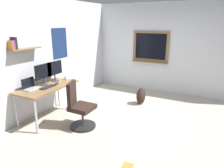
{
  "coord_description": "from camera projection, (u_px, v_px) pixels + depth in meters",
  "views": [
    {
      "loc": [
        -3.73,
        -1.15,
        2.08
      ],
      "look_at": [
        -0.14,
        0.71,
        0.85
      ],
      "focal_mm": 33.33,
      "sensor_mm": 36.0,
      "label": 1
    }
  ],
  "objects": [
    {
      "name": "office_chair",
      "position": [
        79.0,
        108.0,
        4.15
      ],
      "size": [
        0.53,
        0.55,
        0.95
      ],
      "color": "black",
      "rests_on": "ground"
    },
    {
      "name": "monitor_primary",
      "position": [
        43.0,
        73.0,
        4.45
      ],
      "size": [
        0.46,
        0.17,
        0.46
      ],
      "color": "#38383D",
      "rests_on": "desk"
    },
    {
      "name": "wall_back",
      "position": [
        51.0,
        55.0,
        4.98
      ],
      "size": [
        5.0,
        0.3,
        2.6
      ],
      "color": "silver",
      "rests_on": "ground"
    },
    {
      "name": "desk",
      "position": [
        48.0,
        89.0,
        4.47
      ],
      "size": [
        1.37,
        0.67,
        0.74
      ],
      "color": "olive",
      "rests_on": "ground"
    },
    {
      "name": "monitor_secondary",
      "position": [
        55.0,
        70.0,
        4.74
      ],
      "size": [
        0.46,
        0.17,
        0.46
      ],
      "color": "#38383D",
      "rests_on": "desk"
    },
    {
      "name": "backpack",
      "position": [
        141.0,
        96.0,
        5.38
      ],
      "size": [
        0.32,
        0.22,
        0.43
      ],
      "primitive_type": "ellipsoid",
      "color": "black",
      "rests_on": "ground"
    },
    {
      "name": "coffee_mug",
      "position": [
        66.0,
        78.0,
        4.92
      ],
      "size": [
        0.08,
        0.08,
        0.09
      ],
      "primitive_type": "cylinder",
      "color": "silver",
      "rests_on": "desk"
    },
    {
      "name": "ground_plane",
      "position": [
        146.0,
        126.0,
        4.28
      ],
      "size": [
        5.2,
        5.2,
        0.0
      ],
      "primitive_type": "plane",
      "color": "#ADA393",
      "rests_on": "ground"
    },
    {
      "name": "wall_right",
      "position": [
        174.0,
        49.0,
        5.99
      ],
      "size": [
        0.22,
        5.0,
        2.6
      ],
      "color": "silver",
      "rests_on": "ground"
    },
    {
      "name": "keyboard",
      "position": [
        48.0,
        87.0,
        4.35
      ],
      "size": [
        0.37,
        0.13,
        0.02
      ],
      "primitive_type": "cube",
      "color": "black",
      "rests_on": "desk"
    },
    {
      "name": "laptop",
      "position": [
        30.0,
        86.0,
        4.24
      ],
      "size": [
        0.31,
        0.21,
        0.23
      ],
      "color": "#ADAFB5",
      "rests_on": "desk"
    },
    {
      "name": "computer_mouse",
      "position": [
        57.0,
        83.0,
        4.59
      ],
      "size": [
        0.1,
        0.06,
        0.03
      ],
      "primitive_type": "ellipsoid",
      "color": "#262628",
      "rests_on": "desk"
    }
  ]
}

